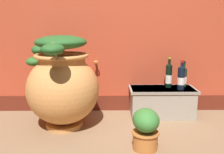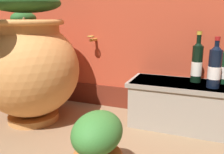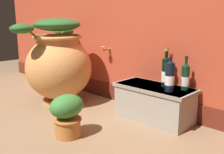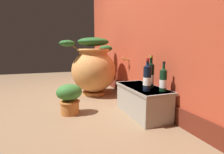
{
  "view_description": "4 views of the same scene",
  "coord_description": "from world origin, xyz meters",
  "px_view_note": "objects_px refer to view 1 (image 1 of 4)",
  "views": [
    {
      "loc": [
        0.06,
        -1.71,
        1.01
      ],
      "look_at": [
        0.1,
        0.81,
        0.47
      ],
      "focal_mm": 39.24,
      "sensor_mm": 36.0,
      "label": 1
    },
    {
      "loc": [
        0.77,
        -0.72,
        0.74
      ],
      "look_at": [
        0.21,
        0.71,
        0.36
      ],
      "focal_mm": 37.99,
      "sensor_mm": 36.0,
      "label": 2
    },
    {
      "loc": [
        1.97,
        -1.04,
        0.94
      ],
      "look_at": [
        0.2,
        0.83,
        0.34
      ],
      "focal_mm": 42.72,
      "sensor_mm": 36.0,
      "label": 3
    },
    {
      "loc": [
        2.24,
        -0.02,
        0.72
      ],
      "look_at": [
        0.16,
        0.73,
        0.36
      ],
      "focal_mm": 26.84,
      "sensor_mm": 36.0,
      "label": 4
    }
  ],
  "objects_px": {
    "wine_bottle_right": "(169,75)",
    "potted_shrub": "(146,128)",
    "wine_bottle_left": "(184,77)",
    "terracotta_urn": "(62,83)",
    "wine_bottle_middle": "(181,77)"
  },
  "relations": [
    {
      "from": "wine_bottle_right",
      "to": "wine_bottle_middle",
      "type": "bearing_deg",
      "value": -45.15
    },
    {
      "from": "terracotta_urn",
      "to": "potted_shrub",
      "type": "distance_m",
      "value": 0.93
    },
    {
      "from": "wine_bottle_left",
      "to": "wine_bottle_right",
      "type": "bearing_deg",
      "value": -171.42
    },
    {
      "from": "wine_bottle_left",
      "to": "wine_bottle_right",
      "type": "height_order",
      "value": "wine_bottle_right"
    },
    {
      "from": "wine_bottle_middle",
      "to": "wine_bottle_right",
      "type": "distance_m",
      "value": 0.15
    },
    {
      "from": "terracotta_urn",
      "to": "wine_bottle_middle",
      "type": "xyz_separation_m",
      "value": [
        1.24,
        0.23,
        0.01
      ]
    },
    {
      "from": "terracotta_urn",
      "to": "wine_bottle_left",
      "type": "relative_size",
      "value": 3.22
    },
    {
      "from": "potted_shrub",
      "to": "wine_bottle_left",
      "type": "bearing_deg",
      "value": 56.75
    },
    {
      "from": "wine_bottle_right",
      "to": "potted_shrub",
      "type": "distance_m",
      "value": 0.93
    },
    {
      "from": "terracotta_urn",
      "to": "potted_shrub",
      "type": "relative_size",
      "value": 2.73
    },
    {
      "from": "wine_bottle_middle",
      "to": "potted_shrub",
      "type": "height_order",
      "value": "wine_bottle_middle"
    },
    {
      "from": "terracotta_urn",
      "to": "wine_bottle_right",
      "type": "xyz_separation_m",
      "value": [
        1.13,
        0.34,
        0.01
      ]
    },
    {
      "from": "terracotta_urn",
      "to": "wine_bottle_left",
      "type": "xyz_separation_m",
      "value": [
        1.3,
        0.37,
        -0.01
      ]
    },
    {
      "from": "wine_bottle_middle",
      "to": "potted_shrub",
      "type": "distance_m",
      "value": 0.89
    },
    {
      "from": "wine_bottle_left",
      "to": "potted_shrub",
      "type": "relative_size",
      "value": 0.85
    }
  ]
}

